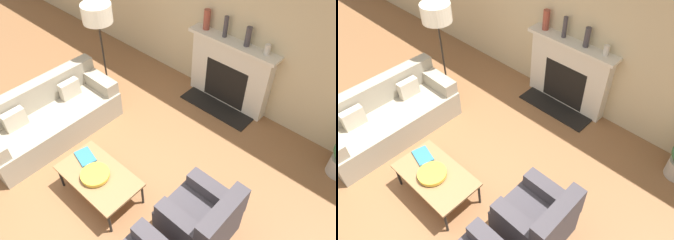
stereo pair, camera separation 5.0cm
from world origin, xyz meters
The scene contains 13 objects.
ground_plane centered at (0.00, 0.00, 0.00)m, with size 18.00×18.00×0.00m, color brown.
wall_back centered at (0.00, 3.00, 1.45)m, with size 18.00×0.06×2.90m.
fireplace centered at (0.13, 2.86, 0.58)m, with size 1.55×0.59×1.19m.
couch centered at (-1.42, 0.38, 0.32)m, with size 0.83×2.07×0.84m.
armchair_far centered at (1.34, 0.61, 0.32)m, with size 0.78×0.74×0.84m.
coffee_table centered at (0.04, 0.16, 0.38)m, with size 1.08×0.63×0.41m.
bowl centered at (0.03, 0.12, 0.45)m, with size 0.36×0.36×0.07m.
book centered at (-0.32, 0.23, 0.42)m, with size 0.33×0.26×0.02m.
floor_lamp centered at (-1.55, 1.62, 1.46)m, with size 0.47×0.47×1.68m.
mantel_vase_left centered at (-0.42, 2.87, 1.35)m, with size 0.11×0.11×0.32m.
mantel_vase_center_left centered at (-0.06, 2.87, 1.36)m, with size 0.07×0.07×0.34m.
mantel_vase_center_right centered at (0.34, 2.87, 1.34)m, with size 0.09×0.09×0.31m.
mantel_vase_right centered at (0.68, 2.87, 1.26)m, with size 0.08×0.08×0.15m.
Camera 1 is at (2.37, -1.08, 3.78)m, focal length 35.00 mm.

